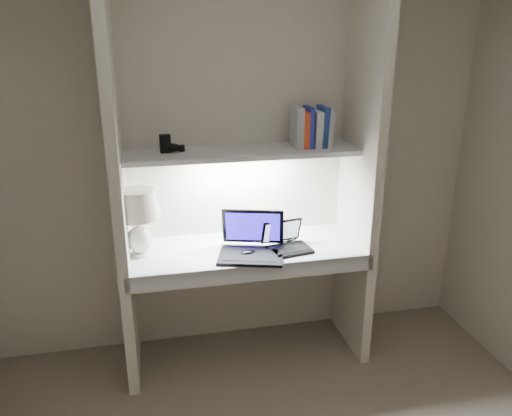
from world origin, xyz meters
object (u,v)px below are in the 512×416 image
object	(u,v)px
speaker	(270,227)
table_lamp	(137,212)
laptop_netbook	(286,243)
laptop_main	(252,245)
book_row	(311,128)

from	to	relation	value
speaker	table_lamp	bearing A→B (deg)	176.49
laptop_netbook	table_lamp	bearing A→B (deg)	163.50
laptop_main	speaker	distance (m)	0.28
laptop_main	speaker	size ratio (longest dim) A/B	3.34
laptop_netbook	book_row	bearing A→B (deg)	32.32
table_lamp	book_row	xyz separation A→B (m)	(1.07, 0.08, 0.44)
table_lamp	laptop_main	distance (m)	0.70
table_lamp	laptop_netbook	xyz separation A→B (m)	(0.88, -0.10, -0.24)
speaker	book_row	xyz separation A→B (m)	(0.25, -0.03, 0.64)
table_lamp	laptop_main	size ratio (longest dim) A/B	0.90
laptop_main	book_row	size ratio (longest dim) A/B	1.84
laptop_main	speaker	xyz separation A→B (m)	(0.17, 0.23, 0.01)
laptop_netbook	book_row	size ratio (longest dim) A/B	1.20
laptop_main	book_row	xyz separation A→B (m)	(0.42, 0.20, 0.65)
table_lamp	laptop_main	xyz separation A→B (m)	(0.66, -0.12, -0.22)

